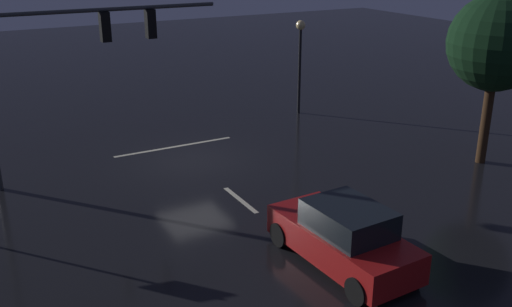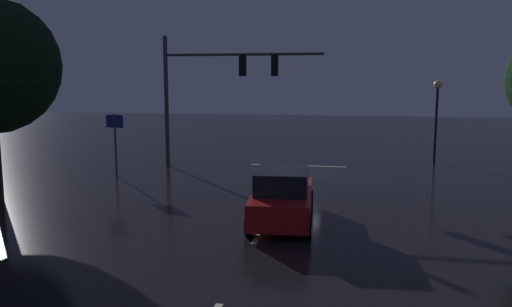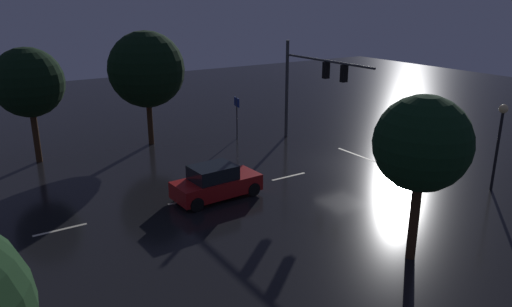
{
  "view_description": "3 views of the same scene",
  "coord_description": "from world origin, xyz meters",
  "views": [
    {
      "loc": [
        7.77,
        19.24,
        7.88
      ],
      "look_at": [
        -0.16,
        4.76,
        1.82
      ],
      "focal_mm": 40.7,
      "sensor_mm": 36.0,
      "label": 1
    },
    {
      "loc": [
        -2.41,
        24.25,
        4.48
      ],
      "look_at": [
        1.1,
        4.54,
        1.54
      ],
      "focal_mm": 35.42,
      "sensor_mm": 36.0,
      "label": 2
    },
    {
      "loc": [
        -20.26,
        19.06,
        9.42
      ],
      "look_at": [
        0.26,
        5.97,
        1.6
      ],
      "focal_mm": 34.26,
      "sensor_mm": 36.0,
      "label": 3
    }
  ],
  "objects": [
    {
      "name": "ground_plane",
      "position": [
        0.0,
        0.0,
        0.0
      ],
      "size": [
        80.0,
        80.0,
        0.0
      ],
      "primitive_type": "plane",
      "color": "black"
    },
    {
      "name": "lane_dash_mid",
      "position": [
        0.0,
        10.0,
        0.0
      ],
      "size": [
        0.16,
        2.2,
        0.01
      ],
      "primitive_type": "cube",
      "rotation": [
        0.0,
        0.0,
        1.57
      ],
      "color": "beige",
      "rests_on": "ground_plane"
    },
    {
      "name": "route_sign",
      "position": [
        8.08,
        2.54,
        2.11
      ],
      "size": [
        0.9,
        0.23,
        2.93
      ],
      "color": "#383A3D",
      "rests_on": "ground_plane"
    },
    {
      "name": "traffic_signal_assembly",
      "position": [
        4.12,
        -0.69,
        4.5
      ],
      "size": [
        8.16,
        0.47,
        6.68
      ],
      "color": "#383A3D",
      "rests_on": "ground_plane"
    },
    {
      "name": "stop_bar",
      "position": [
        0.0,
        -1.88,
        0.0
      ],
      "size": [
        5.0,
        0.16,
        0.01
      ],
      "primitive_type": "cube",
      "color": "beige",
      "rests_on": "ground_plane"
    },
    {
      "name": "car_approaching",
      "position": [
        -0.5,
        8.78,
        0.8
      ],
      "size": [
        2.1,
        4.44,
        1.7
      ],
      "color": "maroon",
      "rests_on": "ground_plane"
    },
    {
      "name": "street_lamp_left_kerb",
      "position": [
        -7.12,
        -3.64,
        3.16
      ],
      "size": [
        0.44,
        0.44,
        4.45
      ],
      "color": "black",
      "rests_on": "ground_plane"
    },
    {
      "name": "lane_dash_far",
      "position": [
        0.0,
        4.0,
        0.0
      ],
      "size": [
        0.16,
        2.2,
        0.01
      ],
      "primitive_type": "cube",
      "rotation": [
        0.0,
        0.0,
        1.57
      ],
      "color": "beige",
      "rests_on": "ground_plane"
    }
  ]
}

